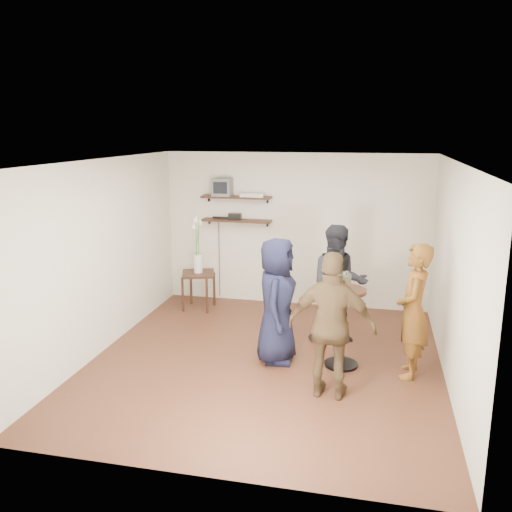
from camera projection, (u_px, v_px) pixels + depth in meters
The scene contains 18 objects.
room at pixel (266, 265), 6.82m from camera, with size 4.58×5.08×2.68m.
shelf_upper at pixel (236, 197), 9.17m from camera, with size 1.20×0.25×0.04m, color black.
shelf_lower at pixel (236, 220), 9.26m from camera, with size 1.20×0.25×0.04m, color black.
crt_monitor at pixel (223, 187), 9.18m from camera, with size 0.32×0.30×0.30m, color #59595B.
dvd_deck at pixel (253, 195), 9.09m from camera, with size 0.40×0.24×0.06m, color silver.
radio at pixel (235, 217), 9.25m from camera, with size 0.22×0.10×0.10m, color black.
power_strip at pixel (221, 218), 9.36m from camera, with size 0.30×0.05×0.03m, color black.
side_table at pixel (198, 278), 9.10m from camera, with size 0.66×0.66×0.63m.
vase_lilies at pixel (198, 254), 9.01m from camera, with size 0.20×0.20×1.00m.
drinks_table at pixel (343, 317), 6.84m from camera, with size 0.56×0.56×1.03m.
wine_glass_fl at pixel (339, 280), 6.72m from camera, with size 0.06×0.06×0.19m.
wine_glass_fr at pixel (349, 279), 6.69m from camera, with size 0.07×0.07×0.20m.
wine_glass_bl at pixel (343, 277), 6.79m from camera, with size 0.07×0.07×0.21m.
wine_glass_br at pixel (346, 277), 6.74m from camera, with size 0.07×0.07×0.22m.
person_plaid at pixel (413, 311), 6.54m from camera, with size 0.61×0.40×1.67m, color #AF2614.
person_dark at pixel (338, 284), 7.62m from camera, with size 0.82×0.64×1.69m, color black.
person_navy at pixel (277, 301), 6.97m from camera, with size 0.80×0.52×1.65m, color black.
person_brown at pixel (332, 326), 6.01m from camera, with size 0.99×0.41×1.69m, color #4C3720.
Camera 1 is at (1.33, -6.48, 2.98)m, focal length 38.00 mm.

